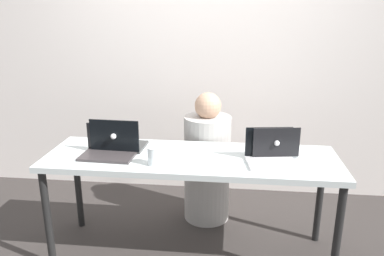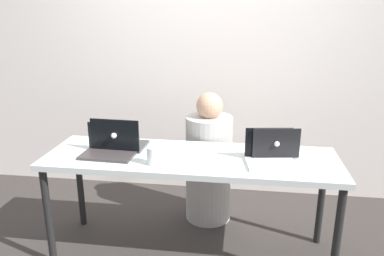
{
  "view_description": "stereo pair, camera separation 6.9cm",
  "coord_description": "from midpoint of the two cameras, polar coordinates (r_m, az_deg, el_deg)",
  "views": [
    {
      "loc": [
        0.26,
        -2.34,
        1.69
      ],
      "look_at": [
        0.0,
        0.06,
        0.93
      ],
      "focal_mm": 35.0,
      "sensor_mm": 36.0,
      "label": 1
    },
    {
      "loc": [
        0.33,
        -2.33,
        1.69
      ],
      "look_at": [
        0.0,
        0.06,
        0.93
      ],
      "focal_mm": 35.0,
      "sensor_mm": 36.0,
      "label": 2
    }
  ],
  "objects": [
    {
      "name": "laptop_front_right",
      "position": [
        2.46,
        12.62,
        -4.22
      ],
      "size": [
        0.34,
        0.27,
        0.21
      ],
      "rotation": [
        0.0,
        0.0,
        0.15
      ],
      "color": "silver",
      "rests_on": "desk"
    },
    {
      "name": "laptop_back_right",
      "position": [
        2.59,
        13.02,
        -3.2
      ],
      "size": [
        0.34,
        0.27,
        0.22
      ],
      "rotation": [
        0.0,
        0.0,
        3.29
      ],
      "color": "silver",
      "rests_on": "desk"
    },
    {
      "name": "back_wall",
      "position": [
        3.48,
        3.01,
        11.52
      ],
      "size": [
        5.14,
        0.1,
        2.67
      ],
      "primitive_type": "cube",
      "color": "white",
      "rests_on": "ground"
    },
    {
      "name": "person_at_center",
      "position": [
        3.1,
        3.2,
        -5.58
      ],
      "size": [
        0.47,
        0.47,
        1.09
      ],
      "rotation": [
        0.0,
        0.0,
        2.86
      ],
      "color": "#AFABA6",
      "rests_on": "ground"
    },
    {
      "name": "laptop_back_left",
      "position": [
        2.7,
        -10.28,
        -2.07
      ],
      "size": [
        0.36,
        0.28,
        0.24
      ],
      "rotation": [
        0.0,
        0.0,
        3.1
      ],
      "color": "#353636",
      "rests_on": "desk"
    },
    {
      "name": "water_glass_left",
      "position": [
        2.4,
        -5.15,
        -4.39
      ],
      "size": [
        0.08,
        0.08,
        0.12
      ],
      "color": "white",
      "rests_on": "desk"
    },
    {
      "name": "desk",
      "position": [
        2.56,
        0.59,
        -5.73
      ],
      "size": [
        1.98,
        0.61,
        0.75
      ],
      "color": "silver",
      "rests_on": "ground"
    },
    {
      "name": "laptop_front_left",
      "position": [
        2.6,
        -11.73,
        -3.07
      ],
      "size": [
        0.36,
        0.24,
        0.2
      ],
      "rotation": [
        0.0,
        0.0,
        -0.04
      ],
      "color": "#3A3436",
      "rests_on": "desk"
    },
    {
      "name": "ground_plane",
      "position": [
        2.9,
        0.54,
        -18.29
      ],
      "size": [
        12.0,
        12.0,
        0.0
      ],
      "primitive_type": "plane",
      "color": "#36312F"
    }
  ]
}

